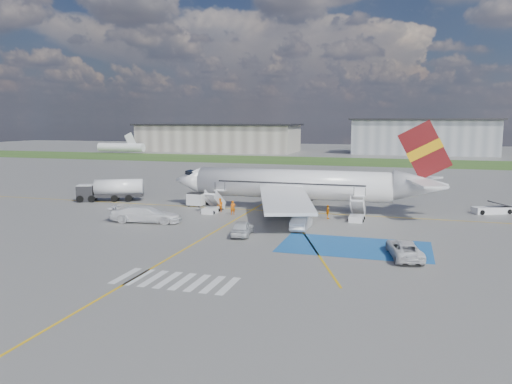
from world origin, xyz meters
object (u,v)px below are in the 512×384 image
car_silver_b (301,222)px  van_white_a (404,246)px  airliner (304,185)px  car_silver_a (242,228)px  belt_loader (493,210)px  gpu_cart (196,200)px  van_white_b (146,212)px  fuel_tanker (111,192)px

car_silver_b → van_white_a: (10.80, -8.23, 0.18)m
van_white_a → airliner: bearing=-68.2°
airliner → car_silver_a: size_ratio=7.90×
car_silver_b → belt_loader: bearing=-142.6°
airliner → car_silver_b: (2.17, -12.05, -2.60)m
gpu_cart → van_white_b: van_white_b is taller
car_silver_b → van_white_b: (-18.26, -1.25, 0.45)m
car_silver_a → van_white_b: van_white_b is taller
gpu_cart → van_white_b: size_ratio=0.38×
gpu_cart → van_white_a: bearing=-29.3°
airliner → van_white_b: bearing=-140.4°
gpu_cart → van_white_b: (-1.21, -11.78, 0.39)m
belt_loader → car_silver_a: size_ratio=1.18×
car_silver_b → gpu_cart: bearing=-31.8°
belt_loader → van_white_a: van_white_a is taller
fuel_tanker → van_white_b: size_ratio=1.51×
belt_loader → van_white_b: (-39.86, -17.78, 0.84)m
van_white_b → belt_loader: bearing=-72.9°
airliner → gpu_cart: 15.17m
gpu_cart → car_silver_b: size_ratio=0.49×
fuel_tanker → van_white_b: 17.89m
fuel_tanker → gpu_cart: (13.94, -0.79, -0.50)m
fuel_tanker → gpu_cart: bearing=-26.1°
fuel_tanker → belt_loader: (52.59, 5.21, -0.95)m
gpu_cart → van_white_b: bearing=-91.2°
car_silver_b → van_white_a: size_ratio=0.93×
airliner → fuel_tanker: size_ratio=3.83×
gpu_cart → car_silver_b: 20.04m
airliner → van_white_a: (12.97, -20.28, -2.41)m
car_silver_a → car_silver_b: bearing=-147.8°
car_silver_a → belt_loader: bearing=-149.9°
car_silver_a → car_silver_b: size_ratio=0.96×
car_silver_a → van_white_b: 13.34m
car_silver_b → van_white_a: 13.58m
fuel_tanker → van_white_b: fuel_tanker is taller
belt_loader → gpu_cart: bearing=164.7°
car_silver_a → van_white_a: van_white_a is taller
fuel_tanker → van_white_a: fuel_tanker is taller
airliner → car_silver_a: 17.05m
belt_loader → car_silver_b: size_ratio=1.14×
airliner → fuel_tanker: airliner is taller
fuel_tanker → car_silver_a: fuel_tanker is taller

